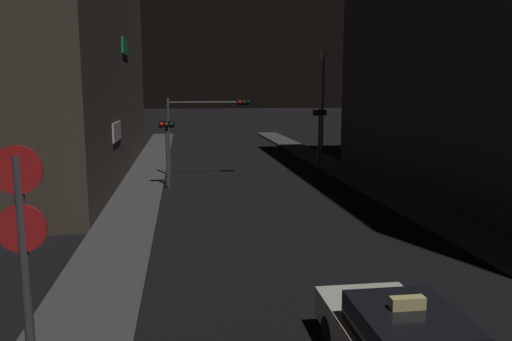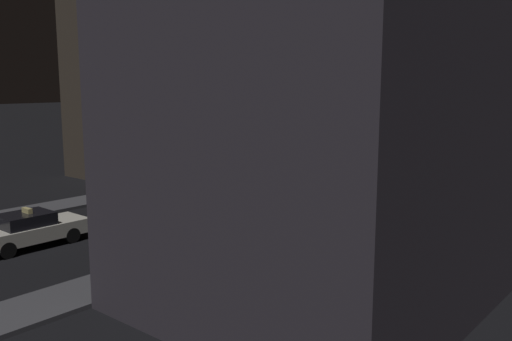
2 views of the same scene
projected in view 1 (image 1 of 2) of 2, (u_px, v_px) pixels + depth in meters
The scene contains 8 objects.
sidewalk_left at pixel (142, 184), 25.84m from camera, with size 2.21×62.20×0.15m, color #424247.
sidewalk_right at pixel (359, 179), 27.55m from camera, with size 2.21×62.20×0.15m, color #424247.
building_facade_left at pixel (54, 34), 28.32m from camera, with size 7.83×26.68×16.16m.
traffic_light_overhead at pixel (203, 119), 28.05m from camera, with size 4.74×0.42×4.50m.
traffic_light_left_kerb at pixel (167, 139), 24.83m from camera, with size 0.80×0.42×3.50m.
traffic_light_right_kerb at pixel (320, 127), 30.33m from camera, with size 0.80×0.41×3.83m.
sign_pole_left at pixel (28, 306), 5.23m from camera, with size 0.51×0.10×4.17m.
street_lamp_far_block at pixel (323, 86), 33.61m from camera, with size 0.52×0.52×7.46m.
Camera 1 is at (-3.77, 3.10, 4.85)m, focal length 34.91 mm.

